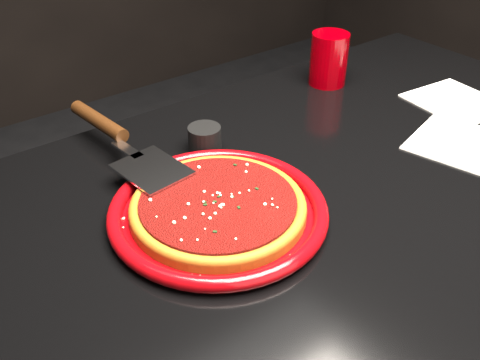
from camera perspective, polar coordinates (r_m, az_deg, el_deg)
name	(u,v)px	position (r m, az deg, el deg)	size (l,w,h in m)	color
table	(326,354)	(1.06, 9.20, -17.88)	(1.20, 0.80, 0.75)	black
plate	(218,211)	(0.72, -2.34, -3.28)	(0.30, 0.30, 0.02)	#760407
pizza_crust	(218,209)	(0.72, -2.35, -3.07)	(0.24, 0.24, 0.01)	brown
pizza_crust_rim	(218,205)	(0.72, -2.36, -2.69)	(0.24, 0.24, 0.02)	brown
pizza_sauce	(218,203)	(0.72, -2.37, -2.42)	(0.21, 0.21, 0.01)	#600E0B
parmesan_dusting	(218,199)	(0.71, -2.38, -2.03)	(0.20, 0.20, 0.01)	#F8EDC1
basil_flecks	(218,199)	(0.71, -2.38, -2.09)	(0.19, 0.19, 0.00)	black
pizza_server	(124,140)	(0.84, -12.29, 4.19)	(0.10, 0.35, 0.03)	silver
cup	(329,59)	(1.10, 9.45, 12.61)	(0.07, 0.07, 0.10)	#8E0005
napkin_a	(463,144)	(0.96, 22.67, 3.58)	(0.16, 0.16, 0.00)	white
napkin_b	(456,102)	(1.11, 22.07, 7.73)	(0.15, 0.16, 0.00)	white
ramekin	(205,139)	(0.87, -3.79, 4.43)	(0.05, 0.05, 0.04)	black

